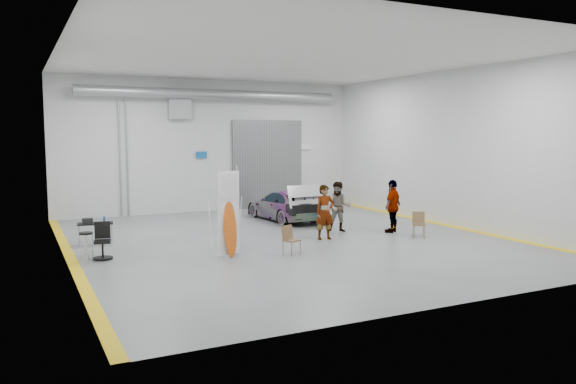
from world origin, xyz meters
name	(u,v)px	position (x,y,z in m)	size (l,w,h in m)	color
ground	(288,240)	(0.00, 0.00, 0.00)	(16.00, 16.00, 0.00)	slate
room_shell	(267,120)	(0.24, 2.22, 4.08)	(14.02, 16.18, 6.01)	silver
sedan_car	(284,205)	(1.77, 3.99, 0.62)	(1.73, 4.25, 1.23)	white
person_a	(325,212)	(1.17, -0.44, 0.93)	(0.68, 0.44, 1.86)	#90634E
person_b	(339,207)	(2.37, 0.63, 0.92)	(0.90, 0.69, 1.83)	slate
person_c	(393,206)	(4.03, -0.37, 0.96)	(1.11, 0.46, 1.92)	brown
surfboard_display	(228,221)	(-2.76, -1.67, 1.08)	(0.73, 0.35, 2.65)	white
folding_chair_near	(291,246)	(-0.96, -2.19, 0.27)	(0.52, 0.55, 0.87)	brown
folding_chair_far	(419,230)	(4.25, -1.57, 0.27)	(0.56, 0.61, 0.87)	brown
shop_stool	(86,246)	(-6.44, -0.08, 0.39)	(0.40, 0.40, 0.78)	black
work_table	(93,223)	(-5.97, 2.12, 0.69)	(1.16, 0.69, 0.90)	gray
office_chair	(102,243)	(-6.03, -0.23, 0.46)	(0.56, 0.57, 1.04)	black
trunk_lid	(305,194)	(1.77, 2.12, 1.25)	(1.44, 0.87, 0.04)	silver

